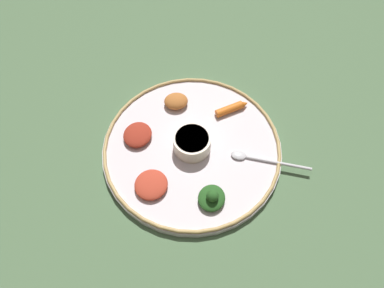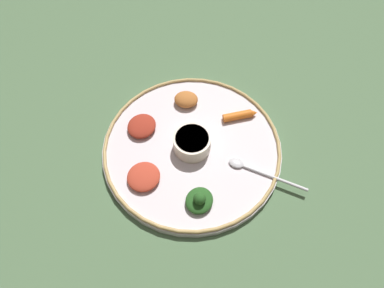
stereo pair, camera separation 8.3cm
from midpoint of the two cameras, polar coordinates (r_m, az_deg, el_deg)
ground_plane at (r=0.86m, az=-2.76°, el=-1.32°), size 2.40×2.40×0.00m
platter at (r=0.85m, az=-2.78°, el=-1.04°), size 0.41×0.41×0.02m
platter_rim at (r=0.84m, az=-2.82°, el=-0.66°), size 0.41×0.41×0.01m
center_bowl at (r=0.82m, az=-2.87°, el=0.02°), size 0.08×0.08×0.04m
spoon at (r=0.83m, az=7.39°, el=-2.55°), size 0.10×0.16×0.01m
greens_pile at (r=0.77m, az=-0.02°, el=-8.56°), size 0.08×0.08×0.04m
carrot_near_spoon at (r=0.89m, az=3.57°, el=5.25°), size 0.08×0.05×0.02m
mound_chickpea at (r=0.90m, az=-5.13°, el=6.40°), size 0.07×0.07×0.03m
mound_berbere_red at (r=0.80m, az=-9.38°, el=-6.40°), size 0.09×0.09×0.02m
mound_beet at (r=0.86m, az=-11.13°, el=1.19°), size 0.09×0.09×0.02m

